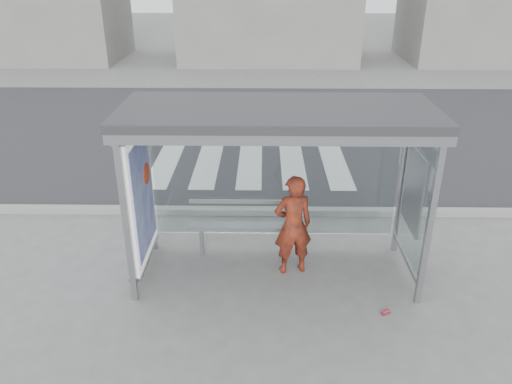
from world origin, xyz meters
TOP-DOWN VIEW (x-y plane):
  - ground at (0.00, 0.00)m, footprint 80.00×80.00m
  - road at (0.00, 7.00)m, footprint 30.00×10.00m
  - curb at (0.00, 1.95)m, footprint 30.00×0.18m
  - crosswalk at (-0.50, 4.50)m, footprint 4.55×3.00m
  - bus_shelter at (-0.37, 0.06)m, footprint 4.25×1.65m
  - building_center at (0.00, 18.00)m, footprint 8.00×5.00m
  - person at (0.26, 0.06)m, footprint 0.66×0.50m
  - bench at (-0.48, 0.50)m, footprint 1.79×0.32m
  - soda_can at (1.49, -0.98)m, footprint 0.14×0.12m

SIDE VIEW (x-z plane):
  - ground at x=0.00m, z-range 0.00..0.00m
  - crosswalk at x=-0.50m, z-range 0.00..0.00m
  - road at x=0.00m, z-range 0.00..0.01m
  - soda_can at x=1.49m, z-range 0.00..0.07m
  - curb at x=0.00m, z-range 0.00..0.12m
  - bench at x=-0.48m, z-range 0.09..1.01m
  - person at x=0.26m, z-range 0.00..1.60m
  - bus_shelter at x=-0.37m, z-range 0.67..3.29m
  - building_center at x=0.00m, z-range 0.00..5.00m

